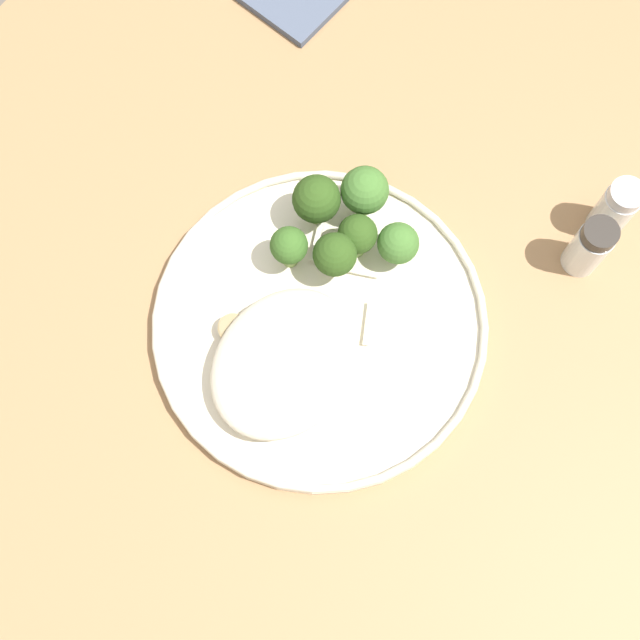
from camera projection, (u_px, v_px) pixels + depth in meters
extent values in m
plane|color=#665B51|center=(325.00, 492.00, 1.42)|extent=(6.00, 6.00, 0.00)
cube|color=#9E754C|center=(330.00, 407.00, 0.73)|extent=(1.40, 1.00, 0.04)
cylinder|color=beige|center=(320.00, 325.00, 0.73)|extent=(0.29, 0.29, 0.01)
torus|color=beige|center=(320.00, 322.00, 0.72)|extent=(0.29, 0.29, 0.01)
ellipsoid|color=beige|center=(287.00, 360.00, 0.69)|extent=(0.14, 0.11, 0.04)
cylinder|color=#E5C689|center=(301.00, 365.00, 0.70)|extent=(0.03, 0.03, 0.01)
cylinder|color=#958159|center=(301.00, 363.00, 0.69)|extent=(0.03, 0.03, 0.00)
cylinder|color=#E5C689|center=(231.00, 331.00, 0.71)|extent=(0.03, 0.03, 0.01)
cylinder|color=#958159|center=(231.00, 329.00, 0.70)|extent=(0.02, 0.02, 0.00)
cylinder|color=#DBB77A|center=(275.00, 397.00, 0.69)|extent=(0.03, 0.03, 0.01)
cylinder|color=#8E774F|center=(274.00, 395.00, 0.68)|extent=(0.03, 0.03, 0.00)
cylinder|color=#E5C689|center=(278.00, 365.00, 0.70)|extent=(0.02, 0.02, 0.01)
cylinder|color=#958159|center=(277.00, 363.00, 0.69)|extent=(0.02, 0.02, 0.00)
cylinder|color=#89A356|center=(290.00, 256.00, 0.73)|extent=(0.01, 0.01, 0.02)
sphere|color=#386023|center=(289.00, 245.00, 0.71)|extent=(0.03, 0.03, 0.03)
cylinder|color=#7A994C|center=(363.00, 204.00, 0.74)|extent=(0.02, 0.02, 0.02)
sphere|color=#42702D|center=(365.00, 190.00, 0.72)|extent=(0.04, 0.04, 0.04)
cylinder|color=#7A994C|center=(396.00, 253.00, 0.73)|extent=(0.01, 0.01, 0.02)
sphere|color=#42702D|center=(398.00, 243.00, 0.71)|extent=(0.04, 0.04, 0.04)
cylinder|color=#7A994C|center=(356.00, 245.00, 0.73)|extent=(0.02, 0.02, 0.02)
sphere|color=#2D4C19|center=(358.00, 234.00, 0.71)|extent=(0.03, 0.03, 0.03)
cylinder|color=#89A356|center=(334.00, 266.00, 0.72)|extent=(0.02, 0.02, 0.02)
sphere|color=#2D4C19|center=(335.00, 255.00, 0.70)|extent=(0.04, 0.04, 0.04)
cylinder|color=#7A994C|center=(317.00, 213.00, 0.74)|extent=(0.02, 0.02, 0.02)
sphere|color=#2D4C19|center=(316.00, 199.00, 0.71)|extent=(0.04, 0.04, 0.04)
cube|color=silver|center=(348.00, 270.00, 0.73)|extent=(0.03, 0.05, 0.00)
cube|color=silver|center=(368.00, 324.00, 0.72)|extent=(0.04, 0.02, 0.00)
cube|color=silver|center=(318.00, 235.00, 0.74)|extent=(0.05, 0.02, 0.00)
cylinder|color=white|center=(613.00, 212.00, 0.73)|extent=(0.03, 0.03, 0.05)
cylinder|color=silver|center=(626.00, 195.00, 0.70)|extent=(0.03, 0.03, 0.01)
cylinder|color=white|center=(588.00, 249.00, 0.72)|extent=(0.03, 0.03, 0.05)
cylinder|color=#332D28|center=(600.00, 234.00, 0.69)|extent=(0.03, 0.03, 0.01)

